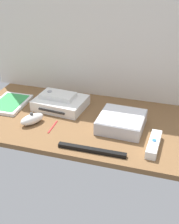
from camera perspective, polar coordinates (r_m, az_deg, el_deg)
ground_plane at (r=121.56cm, az=0.00°, el=-2.06°), size 100.00×48.00×2.00cm
back_wall at (r=131.26cm, az=3.26°, el=15.87°), size 110.00×1.20×64.00cm
game_console at (r=130.57cm, az=-5.48°, el=1.74°), size 22.45×18.02×4.40cm
mini_computer at (r=115.92cm, az=6.08°, el=-1.82°), size 17.57×17.57×5.30cm
game_case at (r=137.25cm, az=-14.84°, el=1.59°), size 13.94×19.24×1.56cm
remote_wand at (r=107.01cm, az=12.10°, el=-5.99°), size 4.23×14.94×3.40cm
remote_nunchuk at (r=120.31cm, az=-10.84°, el=-1.31°), size 9.11×10.79×5.10cm
remote_classic_pad at (r=129.97cm, az=-5.98°, el=3.16°), size 14.96×9.06×2.40cm
sensor_bar at (r=103.25cm, az=0.43°, el=-7.23°), size 24.02×2.09×1.40cm
stylus_pen at (r=117.51cm, az=-7.01°, el=-2.73°), size 0.84×9.01×0.70cm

